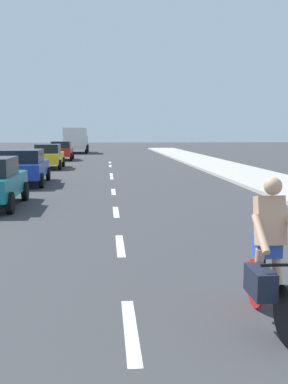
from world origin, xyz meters
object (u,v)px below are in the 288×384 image
at_px(parked_car_yellow, 49,156).
at_px(delivery_truck, 76,140).
at_px(parked_car_blue, 23,166).
at_px(cyclist, 268,259).
at_px(parked_car_red, 62,150).

bearing_deg(parked_car_yellow, delivery_truck, 88.56).
bearing_deg(delivery_truck, parked_car_yellow, -91.35).
xyz_separation_m(parked_car_blue, parked_car_yellow, (0.01, 8.92, -0.01)).
bearing_deg(cyclist, parked_car_red, -79.67).
distance_m(parked_car_red, delivery_truck, 12.82).
relative_size(parked_car_blue, delivery_truck, 0.73).
bearing_deg(delivery_truck, parked_car_red, -92.02).
relative_size(parked_car_yellow, parked_car_red, 0.96).
bearing_deg(cyclist, delivery_truck, -82.82).
bearing_deg(delivery_truck, parked_car_blue, -91.09).
height_order(parked_car_blue, parked_car_yellow, same).
relative_size(cyclist, parked_car_yellow, 0.46).
relative_size(parked_car_yellow, delivery_truck, 0.63).
bearing_deg(parked_car_red, cyclist, -81.04).
bearing_deg(parked_car_yellow, cyclist, -77.36).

